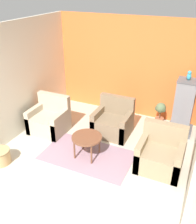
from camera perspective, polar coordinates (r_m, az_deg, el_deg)
name	(u,v)px	position (r m, az deg, el deg)	size (l,w,h in m)	color
ground_plane	(49,212)	(4.37, -11.20, -21.44)	(20.00, 20.00, 0.00)	beige
wall_back_accent	(129,67)	(6.60, 7.08, 10.09)	(4.00, 0.06, 2.56)	orange
wall_left	(19,80)	(5.95, -17.64, 6.98)	(0.06, 3.78, 2.56)	beige
area_rug	(87,155)	(5.34, -2.46, -9.89)	(1.88, 1.10, 0.01)	gray
coffee_table	(87,139)	(5.09, -2.56, -6.10)	(0.62, 0.62, 0.48)	brown
armchair_left	(49,120)	(6.12, -11.04, -1.86)	(0.84, 0.72, 0.88)	tan
armchair_right	(160,155)	(5.01, 14.03, -9.62)	(0.84, 0.72, 0.88)	#8E7A5B
armchair_middle	(113,123)	(5.91, 3.43, -2.46)	(0.84, 0.72, 0.88)	#7A664C
birdcage	(183,108)	(6.15, 18.91, 0.81)	(0.56, 0.56, 1.33)	#555559
parrot	(189,76)	(5.85, 20.11, 7.81)	(0.10, 0.19, 0.22)	teal
potted_plant	(160,112)	(6.39, 14.01, -0.07)	(0.28, 0.25, 0.62)	brown
wicker_basket	(0,156)	(5.43, -21.46, -9.36)	(0.41, 0.41, 0.30)	tan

